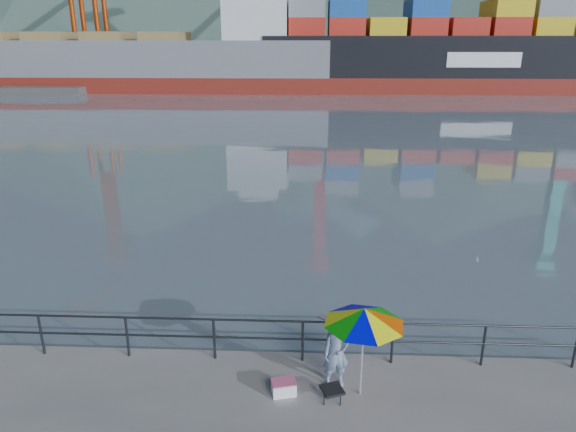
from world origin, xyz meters
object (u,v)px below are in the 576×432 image
at_px(fisherman, 336,353).
at_px(cooler_bag, 284,388).
at_px(beach_umbrella, 364,316).
at_px(bulk_carrier, 147,62).
at_px(container_ship, 486,49).

distance_m(fisherman, cooler_bag, 1.29).
relative_size(fisherman, beach_umbrella, 0.78).
relative_size(beach_umbrella, bulk_carrier, 0.03).
bearing_deg(beach_umbrella, fisherman, 150.20).
height_order(cooler_bag, bulk_carrier, bulk_carrier).
bearing_deg(container_ship, beach_umbrella, -108.87).
xyz_separation_m(cooler_bag, bulk_carrier, (-24.12, 69.87, 3.90)).
height_order(fisherman, container_ship, container_ship).
xyz_separation_m(bulk_carrier, container_ship, (49.71, 0.47, 1.79)).
bearing_deg(fisherman, beach_umbrella, -42.33).
distance_m(bulk_carrier, container_ship, 49.75).
bearing_deg(cooler_bag, fisherman, 4.60).
bearing_deg(container_ship, cooler_bag, -109.99).
bearing_deg(bulk_carrier, fisherman, -70.08).
xyz_separation_m(beach_umbrella, cooler_bag, (-1.57, -0.06, -1.67)).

